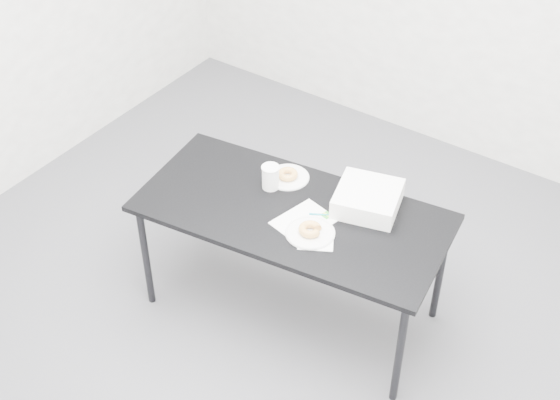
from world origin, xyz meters
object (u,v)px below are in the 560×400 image
Objects in this scene: donut_far at (288,174)px; coffee_cup at (271,177)px; plate_far at (288,177)px; table at (292,219)px; plate_near at (310,233)px; bakery_box at (368,199)px; donut_near at (310,229)px; pen at (322,215)px; scorecard at (304,221)px.

donut_far is 0.81× the size of coffee_cup.
table is at bearing -51.14° from plate_far.
coffee_cup reaches higher than plate_near.
plate_near is at bearing -125.87° from bakery_box.
coffee_cup reaches higher than plate_far.
plate_near is at bearing -42.11° from plate_far.
bakery_box is at bearing 16.65° from coffee_cup.
donut_near is 0.40m from coffee_cup.
bakery_box is (0.15, 0.18, 0.04)m from pen.
coffee_cup is at bearing 143.86° from pen.
coffee_cup reaches higher than donut_far.
donut_far is at bearing 0.00° from plate_far.
scorecard is at bearing -24.04° from coffee_cup.
donut_near is at bearing -36.83° from table.
bakery_box reaches higher than table.
scorecard is 0.32m from coffee_cup.
plate_near is (0.07, -0.06, 0.01)m from scorecard.
coffee_cup is (-0.33, 0.04, 0.06)m from pen.
plate_near is 0.35m from bakery_box.
table is 15.39× the size of donut_far.
scorecard is 0.10m from pen.
table is at bearing -155.86° from bakery_box.
bakery_box is (0.45, 0.03, 0.05)m from plate_far.
pen is 0.15m from donut_near.
plate_far is at bearing 150.49° from scorecard.
scorecard is 2.15× the size of pen.
donut_far reaches higher than plate_far.
donut_far reaches higher than pen.
donut_near is 1.07× the size of donut_far.
table is 14.41× the size of donut_near.
plate_near is at bearing 0.00° from donut_near.
coffee_cup is (-0.28, 0.13, 0.06)m from scorecard.
plate_far is 0.46m from bakery_box.
donut_near is (0.00, 0.00, 0.02)m from plate_near.
pen is 0.24m from bakery_box.
pen is at bearing 99.20° from plate_near.
table is 0.20m from donut_near.
donut_near is at bearing -125.87° from bakery_box.
scorecard is 0.34m from bakery_box.
donut_far is (-0.33, 0.30, 0.02)m from plate_near.
coffee_cup is (-0.36, 0.18, 0.06)m from plate_near.
pen is 0.57× the size of plate_far.
bakery_box reaches higher than donut_far.
pen reaches higher than plate_near.
donut_near reaches higher than pen.
plate_far is 0.02m from donut_far.
table is 0.11m from scorecard.
plate_far is (-0.16, 0.20, 0.06)m from table.
plate_far is 0.13m from coffee_cup.
bakery_box is (0.12, 0.33, 0.04)m from plate_near.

